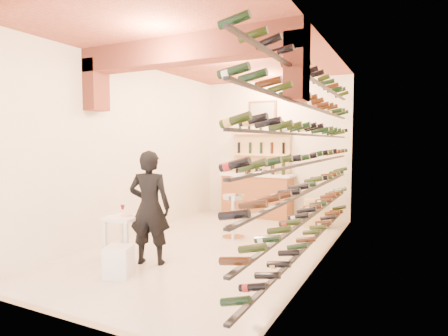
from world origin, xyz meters
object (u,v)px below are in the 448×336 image
Objects in this scene: person at (150,207)px; wine_rack at (308,156)px; chrome_barstool at (233,213)px; back_counter at (257,194)px; white_stool at (119,262)px; crate_lower at (316,220)px; tasting_table at (124,224)px.

wine_rack is at bearing -166.86° from person.
person is 1.92m from chrome_barstool.
back_counter is 2.09m from chrome_barstool.
person is (-1.96, -1.23, -0.73)m from wine_rack.
crate_lower is (1.65, 4.05, -0.06)m from white_stool.
back_counter is 1.04× the size of person.
back_counter is at bearing 99.57° from chrome_barstool.
chrome_barstool is (0.35, -2.06, -0.07)m from back_counter.
back_counter reaches higher than crate_lower.
wine_rack is 2.63m from crate_lower.
back_counter reaches higher than chrome_barstool.
tasting_table is 0.49× the size of person.
white_stool is at bearing -92.02° from back_counter.
back_counter is at bearing 78.01° from tasting_table.
back_counter is 4.00m from tasting_table.
tasting_table is 1.69× the size of crate_lower.
person reaches higher than back_counter.
white_stool is at bearing 67.96° from person.
crate_lower is (2.02, 3.52, -0.40)m from tasting_table.
wine_rack reaches higher than chrome_barstool.
wine_rack is at bearing -55.34° from back_counter.
chrome_barstool is (-1.48, 0.59, -1.09)m from wine_rack.
back_counter is 4.51m from white_stool.
tasting_table is 0.74m from white_stool.
chrome_barstool is at bearing -80.43° from back_counter.
white_stool is 2.51m from chrome_barstool.
crate_lower is at bearing 98.80° from wine_rack.
chrome_barstool is (0.51, 2.44, 0.26)m from white_stool.
wine_rack is 3.38m from back_counter.
crate_lower is at bearing -16.74° from back_counter.
tasting_table is at bearing -150.89° from wine_rack.
tasting_table is 1.02× the size of chrome_barstool.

